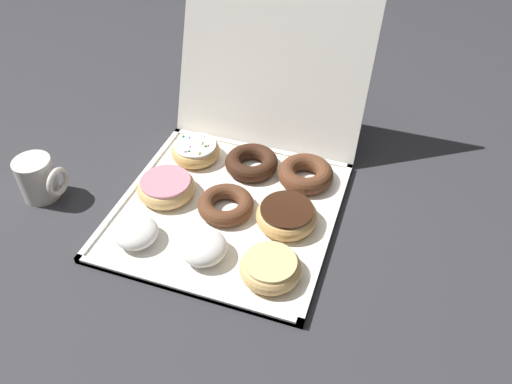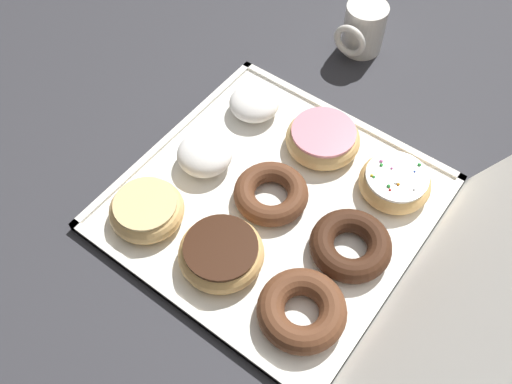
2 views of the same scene
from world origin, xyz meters
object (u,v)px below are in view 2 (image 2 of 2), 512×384
object	(u,v)px
chocolate_cake_ring_donut_4	(272,192)
chocolate_cake_ring_donut_8	(302,310)
donut_box	(274,203)
sprinkle_donut_6	(395,182)
chocolate_frosted_donut_5	(220,252)
coffee_mug	(363,28)
glazed_ring_donut_2	(147,210)
powdered_filled_donut_0	(254,103)
pink_frosted_donut_3	(324,139)
powdered_filled_donut_1	(205,154)
chocolate_cake_ring_donut_7	(351,245)

from	to	relation	value
chocolate_cake_ring_donut_4	chocolate_cake_ring_donut_8	xyz separation A→B (m)	(0.13, 0.14, 0.00)
donut_box	chocolate_cake_ring_donut_4	world-z (taller)	chocolate_cake_ring_donut_4
chocolate_cake_ring_donut_4	sprinkle_donut_6	bearing A→B (deg)	131.67
chocolate_cake_ring_donut_8	chocolate_frosted_donut_5	bearing A→B (deg)	-90.83
chocolate_frosted_donut_5	sprinkle_donut_6	distance (m)	0.29
chocolate_cake_ring_donut_4	coffee_mug	distance (m)	0.39
chocolate_frosted_donut_5	coffee_mug	xyz separation A→B (m)	(-0.52, -0.08, 0.02)
glazed_ring_donut_2	coffee_mug	distance (m)	0.53
powdered_filled_donut_0	sprinkle_donut_6	bearing A→B (deg)	89.39
donut_box	powdered_filled_donut_0	size ratio (longest dim) A/B	5.15
pink_frosted_donut_3	sprinkle_donut_6	size ratio (longest dim) A/B	1.09
sprinkle_donut_6	glazed_ring_donut_2	bearing A→B (deg)	-45.57
powdered_filled_donut_1	sprinkle_donut_6	distance (m)	0.30
powdered_filled_donut_0	pink_frosted_donut_3	bearing A→B (deg)	91.67
donut_box	pink_frosted_donut_3	size ratio (longest dim) A/B	3.62
sprinkle_donut_6	chocolate_cake_ring_donut_8	distance (m)	0.26
powdered_filled_donut_1	chocolate_cake_ring_donut_7	distance (m)	0.27
chocolate_cake_ring_donut_8	powdered_filled_donut_1	bearing A→B (deg)	-114.61
glazed_ring_donut_2	sprinkle_donut_6	bearing A→B (deg)	134.43
pink_frosted_donut_3	chocolate_cake_ring_donut_8	world-z (taller)	pink_frosted_donut_3
glazed_ring_donut_2	chocolate_frosted_donut_5	bearing A→B (deg)	94.04
sprinkle_donut_6	coffee_mug	distance (m)	0.34
powdered_filled_donut_0	sprinkle_donut_6	world-z (taller)	same
chocolate_frosted_donut_5	chocolate_cake_ring_donut_7	distance (m)	0.19
powdered_filled_donut_1	pink_frosted_donut_3	distance (m)	0.19
sprinkle_donut_6	powdered_filled_donut_0	bearing A→B (deg)	-90.61
donut_box	chocolate_frosted_donut_5	xyz separation A→B (m)	(0.13, -0.00, 0.03)
powdered_filled_donut_0	powdered_filled_donut_1	distance (m)	0.14
powdered_filled_donut_1	chocolate_frosted_donut_5	bearing A→B (deg)	46.59
powdered_filled_donut_0	chocolate_frosted_donut_5	bearing A→B (deg)	27.28
chocolate_frosted_donut_5	chocolate_cake_ring_donut_4	bearing A→B (deg)	-178.79
pink_frosted_donut_3	glazed_ring_donut_2	bearing A→B (deg)	-26.63
chocolate_cake_ring_donut_7	powdered_filled_donut_1	bearing A→B (deg)	-89.96
chocolate_cake_ring_donut_7	chocolate_cake_ring_donut_4	bearing A→B (deg)	-93.29
donut_box	chocolate_frosted_donut_5	distance (m)	0.13
chocolate_cake_ring_donut_7	chocolate_cake_ring_donut_8	size ratio (longest dim) A/B	0.98
powdered_filled_donut_0	chocolate_cake_ring_donut_8	xyz separation A→B (m)	(0.26, 0.27, -0.00)
chocolate_cake_ring_donut_7	chocolate_cake_ring_donut_8	distance (m)	0.12
powdered_filled_donut_1	pink_frosted_donut_3	xyz separation A→B (m)	(-0.14, 0.13, -0.00)
chocolate_cake_ring_donut_4	chocolate_cake_ring_donut_8	bearing A→B (deg)	47.49
sprinkle_donut_6	chocolate_cake_ring_donut_7	xyz separation A→B (m)	(0.13, 0.00, -0.00)
sprinkle_donut_6	chocolate_cake_ring_donut_4	bearing A→B (deg)	-48.33
donut_box	pink_frosted_donut_3	xyz separation A→B (m)	(-0.14, 0.00, 0.03)
sprinkle_donut_6	chocolate_cake_ring_donut_8	size ratio (longest dim) A/B	0.92
pink_frosted_donut_3	coffee_mug	size ratio (longest dim) A/B	1.25
chocolate_cake_ring_donut_8	chocolate_cake_ring_donut_7	bearing A→B (deg)	179.92
powdered_filled_donut_1	chocolate_cake_ring_donut_8	size ratio (longest dim) A/B	0.73
glazed_ring_donut_2	chocolate_frosted_donut_5	size ratio (longest dim) A/B	0.92
donut_box	chocolate_cake_ring_donut_7	size ratio (longest dim) A/B	3.70
sprinkle_donut_6	chocolate_cake_ring_donut_7	bearing A→B (deg)	1.14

